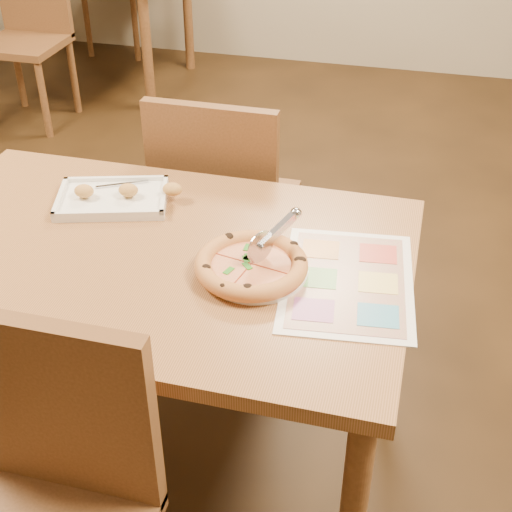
% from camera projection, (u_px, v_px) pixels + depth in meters
% --- Properties ---
extents(dining_table, '(1.30, 0.85, 0.72)m').
position_uv_depth(dining_table, '(152.00, 278.00, 1.83)').
color(dining_table, '#9A633D').
rests_on(dining_table, ground).
extents(chair_near, '(0.42, 0.42, 0.47)m').
position_uv_depth(chair_near, '(42.00, 484.00, 1.39)').
color(chair_near, brown).
rests_on(chair_near, ground).
extents(chair_far, '(0.42, 0.42, 0.47)m').
position_uv_depth(chair_far, '(221.00, 190.00, 2.35)').
color(chair_far, brown).
rests_on(chair_far, ground).
extents(bg_chair_near, '(0.42, 0.42, 0.47)m').
position_uv_depth(bg_chair_near, '(28.00, 18.00, 3.95)').
color(bg_chair_near, brown).
rests_on(bg_chair_near, ground).
extents(plate, '(0.32, 0.32, 0.01)m').
position_uv_depth(plate, '(256.00, 271.00, 1.70)').
color(plate, white).
rests_on(plate, dining_table).
extents(pizza, '(0.27, 0.27, 0.04)m').
position_uv_depth(pizza, '(251.00, 265.00, 1.68)').
color(pizza, '#E1914C').
rests_on(pizza, plate).
extents(pizza_cutter, '(0.09, 0.14, 0.09)m').
position_uv_depth(pizza_cutter, '(272.00, 236.00, 1.68)').
color(pizza_cutter, silver).
rests_on(pizza_cutter, pizza).
extents(appetizer_tray, '(0.36, 0.28, 0.06)m').
position_uv_depth(appetizer_tray, '(116.00, 198.00, 1.97)').
color(appetizer_tray, white).
rests_on(appetizer_tray, dining_table).
extents(menu, '(0.35, 0.46, 0.00)m').
position_uv_depth(menu, '(348.00, 281.00, 1.67)').
color(menu, silver).
rests_on(menu, dining_table).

